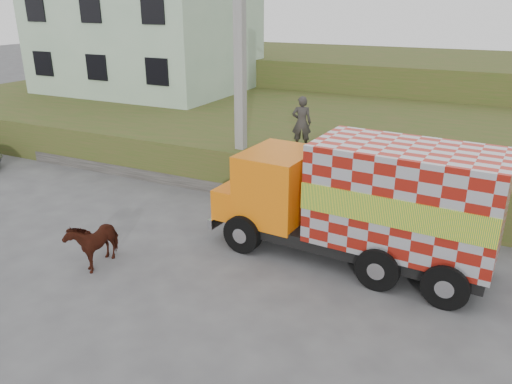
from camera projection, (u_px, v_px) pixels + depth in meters
The scene contains 9 objects.
ground at pixel (193, 254), 12.73m from camera, with size 120.00×120.00×0.00m, color #474749.
embankment at pixel (322, 136), 20.85m from camera, with size 40.00×12.00×1.50m, color #364D19.
embankment_far at pixel (386, 80), 30.65m from camera, with size 40.00×12.00×3.00m, color #364D19.
retaining_strip at pixel (210, 184), 17.00m from camera, with size 16.00×0.50×0.40m, color #595651.
building at pixel (147, 32), 26.52m from camera, with size 10.00×8.00×6.00m, color #A8C2A6.
utility_pole at pixel (240, 69), 15.54m from camera, with size 1.20×0.30×8.00m.
cargo_truck at pixel (365, 202), 11.88m from camera, with size 7.03×2.82×3.07m.
cow at pixel (94, 241), 12.10m from camera, with size 0.66×1.44×1.22m, color #37170D.
pedestrian at pixel (302, 123), 16.14m from camera, with size 0.63×0.41×1.73m, color #322F2D.
Camera 1 is at (6.40, -9.46, 6.06)m, focal length 35.00 mm.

